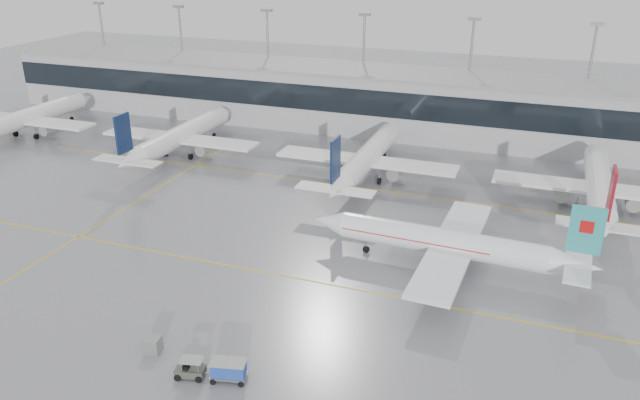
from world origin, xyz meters
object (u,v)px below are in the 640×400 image
(air_canada_jet, at_px, (452,244))
(baggage_tug, at_px, (190,370))
(baggage_cart, at_px, (229,369))
(gse_unit, at_px, (153,345))

(air_canada_jet, relative_size, baggage_tug, 8.54)
(baggage_tug, height_order, baggage_cart, baggage_cart)
(baggage_tug, xyz_separation_m, baggage_cart, (3.50, 0.84, 0.49))
(air_canada_jet, distance_m, baggage_cart, 31.53)
(air_canada_jet, height_order, baggage_tug, air_canada_jet)
(gse_unit, bearing_deg, baggage_cart, -17.11)
(baggage_tug, relative_size, gse_unit, 2.67)
(baggage_tug, bearing_deg, baggage_cart, -0.00)
(baggage_tug, distance_m, baggage_cart, 3.63)
(baggage_cart, bearing_deg, gse_unit, 158.98)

